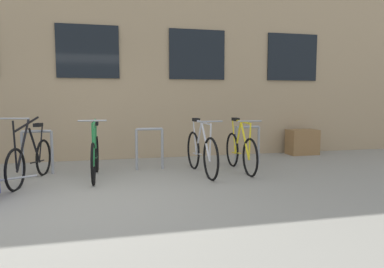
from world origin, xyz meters
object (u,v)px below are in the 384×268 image
at_px(bicycle_black, 31,159).
at_px(planter_box, 302,142).
at_px(bicycle_silver, 201,152).
at_px(bicycle_yellow, 241,151).
at_px(bicycle_green, 95,156).

height_order(bicycle_black, planter_box, bicycle_black).
xyz_separation_m(bicycle_silver, planter_box, (2.95, 1.56, -0.10)).
distance_m(bicycle_black, bicycle_yellow, 3.66).
bearing_deg(bicycle_green, bicycle_silver, -4.42).
bearing_deg(bicycle_black, bicycle_silver, -0.80).
relative_size(bicycle_green, bicycle_silver, 0.97).
bearing_deg(planter_box, bicycle_green, -163.63).
bearing_deg(bicycle_green, bicycle_yellow, -1.32).
xyz_separation_m(bicycle_black, bicycle_green, (1.01, 0.10, 0.01)).
xyz_separation_m(bicycle_green, planter_box, (4.81, 1.41, -0.08)).
height_order(bicycle_green, planter_box, bicycle_green).
relative_size(bicycle_black, planter_box, 2.45).
relative_size(bicycle_silver, planter_box, 2.51).
relative_size(bicycle_black, bicycle_silver, 0.98).
bearing_deg(bicycle_silver, bicycle_green, 175.58).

